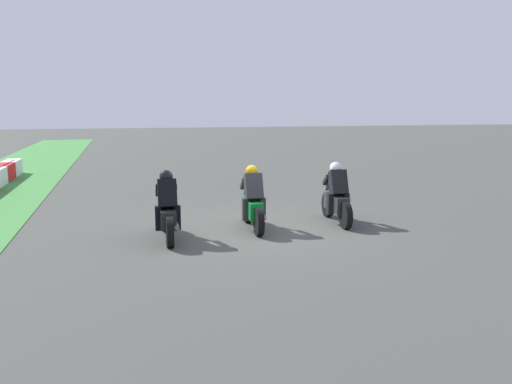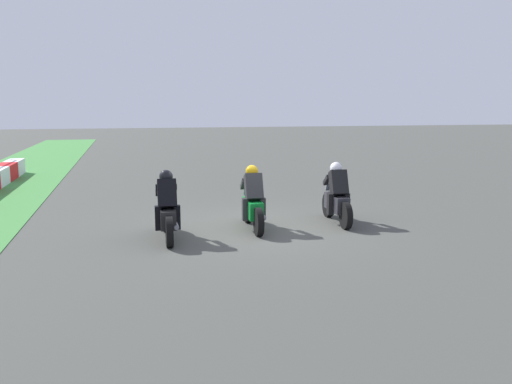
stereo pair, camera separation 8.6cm
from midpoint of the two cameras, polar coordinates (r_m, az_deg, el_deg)
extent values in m
plane|color=#454741|center=(12.39, -0.10, -3.99)|extent=(120.00, 120.00, 0.00)
cube|color=red|center=(22.56, -26.09, 1.95)|extent=(1.55, 0.60, 0.64)
cube|color=white|center=(24.10, -25.36, 2.42)|extent=(1.55, 0.60, 0.64)
cylinder|color=black|center=(13.73, 7.71, -1.39)|extent=(0.65, 0.19, 0.64)
cylinder|color=black|center=(12.43, 9.64, -2.58)|extent=(0.65, 0.19, 0.64)
cube|color=#28282E|center=(13.04, 8.64, -1.18)|extent=(1.12, 0.41, 0.40)
ellipsoid|color=#28282E|center=(13.08, 8.54, 0.19)|extent=(0.50, 0.34, 0.24)
cube|color=red|center=(12.56, 9.38, -1.51)|extent=(0.07, 0.16, 0.08)
cylinder|color=#A5A5AD|center=(12.79, 9.80, -2.01)|extent=(0.43, 0.13, 0.10)
cube|color=black|center=(12.86, 8.84, 1.02)|extent=(0.52, 0.44, 0.66)
sphere|color=silver|center=(13.03, 8.57, 2.64)|extent=(0.32, 0.32, 0.30)
cube|color=slate|center=(13.45, 8.01, 0.63)|extent=(0.18, 0.27, 0.23)
cube|color=black|center=(12.87, 7.97, -1.31)|extent=(0.19, 0.15, 0.52)
cube|color=black|center=(12.99, 9.65, -1.25)|extent=(0.19, 0.15, 0.52)
cube|color=black|center=(13.16, 7.58, 1.32)|extent=(0.39, 0.13, 0.31)
cube|color=black|center=(13.27, 9.06, 1.36)|extent=(0.39, 0.13, 0.31)
cylinder|color=black|center=(12.94, -1.13, -1.97)|extent=(0.65, 0.18, 0.64)
cylinder|color=black|center=(11.59, 0.09, -3.31)|extent=(0.65, 0.18, 0.64)
cube|color=#10802C|center=(12.23, -0.56, -1.78)|extent=(1.12, 0.38, 0.40)
ellipsoid|color=#10802C|center=(12.27, -0.65, -0.31)|extent=(0.50, 0.33, 0.24)
cube|color=red|center=(11.74, -0.09, -2.15)|extent=(0.07, 0.16, 0.08)
cylinder|color=#A5A5AD|center=(11.95, 0.51, -2.68)|extent=(0.42, 0.12, 0.10)
cube|color=#282829|center=(12.04, -0.47, 0.56)|extent=(0.51, 0.43, 0.66)
sphere|color=#C7940E|center=(12.21, -0.67, 2.29)|extent=(0.32, 0.32, 0.30)
cube|color=#499073|center=(12.65, -0.98, 0.16)|extent=(0.17, 0.27, 0.23)
cube|color=#282829|center=(12.08, -1.38, -1.92)|extent=(0.19, 0.15, 0.52)
cube|color=#282829|center=(12.15, 0.48, -1.85)|extent=(0.19, 0.15, 0.52)
cube|color=#282829|center=(12.38, -1.62, 0.89)|extent=(0.39, 0.12, 0.31)
cube|color=#282829|center=(12.44, 0.01, 0.94)|extent=(0.39, 0.12, 0.31)
cylinder|color=black|center=(12.18, -10.06, -2.83)|extent=(0.64, 0.16, 0.64)
cylinder|color=black|center=(10.82, -9.69, -4.38)|extent=(0.64, 0.16, 0.64)
cube|color=black|center=(11.46, -9.91, -2.68)|extent=(1.11, 0.35, 0.40)
ellipsoid|color=black|center=(11.50, -9.98, -1.12)|extent=(0.49, 0.31, 0.24)
cube|color=red|center=(10.96, -9.77, -3.13)|extent=(0.06, 0.16, 0.08)
cylinder|color=#A5A5AD|center=(11.15, -8.97, -3.67)|extent=(0.42, 0.11, 0.10)
cube|color=black|center=(11.26, -9.96, -0.20)|extent=(0.50, 0.41, 0.66)
sphere|color=black|center=(11.43, -10.06, 1.66)|extent=(0.31, 0.31, 0.30)
cube|color=gray|center=(11.88, -10.09, -0.58)|extent=(0.16, 0.26, 0.23)
cube|color=black|center=(11.33, -10.89, -2.84)|extent=(0.18, 0.15, 0.52)
cube|color=black|center=(11.35, -8.87, -2.77)|extent=(0.18, 0.15, 0.52)
cube|color=black|center=(11.63, -10.94, 0.17)|extent=(0.39, 0.11, 0.31)
cube|color=black|center=(11.64, -9.17, 0.23)|extent=(0.39, 0.11, 0.31)
camera|label=1|loc=(0.04, -90.20, -0.03)|focal=36.37mm
camera|label=2|loc=(0.04, 89.80, 0.03)|focal=36.37mm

